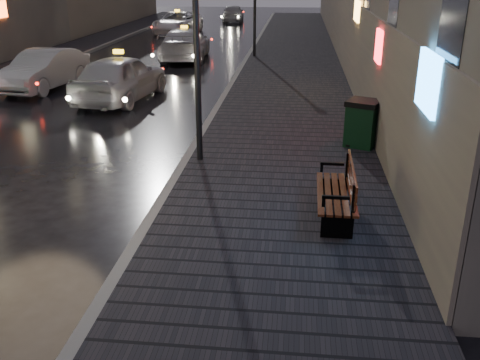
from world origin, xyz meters
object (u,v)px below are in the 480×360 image
(car_left_mid, at_px, (44,70))
(car_far, at_px, (233,13))
(taxi_near, at_px, (120,77))
(taxi_far, at_px, (178,23))
(lamp_near, at_px, (196,14))
(bench, at_px, (340,192))
(trash_bin, at_px, (363,123))
(taxi_mid, at_px, (185,44))

(car_left_mid, height_order, car_far, car_left_mid)
(taxi_near, relative_size, taxi_far, 0.89)
(lamp_near, distance_m, taxi_near, 7.91)
(lamp_near, bearing_deg, car_far, 95.52)
(bench, bearing_deg, car_left_mid, 135.55)
(trash_bin, bearing_deg, car_left_mid, 175.50)
(lamp_near, height_order, taxi_mid, lamp_near)
(trash_bin, xyz_separation_m, car_far, (-7.38, 34.00, -0.03))
(trash_bin, height_order, car_far, car_far)
(taxi_near, xyz_separation_m, taxi_far, (-2.40, 20.37, -0.07))
(trash_bin, bearing_deg, taxi_near, 173.17)
(car_left_mid, bearing_deg, trash_bin, -21.51)
(bench, relative_size, taxi_near, 0.41)
(taxi_near, relative_size, taxi_mid, 0.90)
(bench, height_order, taxi_near, taxi_near)
(taxi_near, height_order, car_left_mid, taxi_near)
(bench, bearing_deg, trash_bin, 80.02)
(taxi_near, height_order, car_far, taxi_near)
(taxi_far, relative_size, car_far, 1.27)
(car_left_mid, bearing_deg, lamp_near, -38.69)
(car_left_mid, relative_size, taxi_far, 0.84)
(taxi_near, relative_size, car_far, 1.13)
(bench, xyz_separation_m, trash_bin, (0.84, 4.36, 0.10))
(trash_bin, xyz_separation_m, taxi_near, (-7.90, 4.84, 0.07))
(trash_bin, relative_size, taxi_far, 0.22)
(bench, relative_size, car_left_mid, 0.44)
(taxi_near, xyz_separation_m, car_left_mid, (-3.55, 1.55, -0.08))
(trash_bin, xyz_separation_m, taxi_mid, (-7.45, 13.91, 0.03))
(taxi_near, distance_m, car_left_mid, 3.88)
(taxi_far, bearing_deg, car_left_mid, -87.80)
(taxi_near, bearing_deg, taxi_mid, -85.46)
(trash_bin, distance_m, taxi_far, 27.24)
(car_left_mid, height_order, taxi_far, taxi_far)
(car_left_mid, bearing_deg, taxi_near, -15.94)
(lamp_near, height_order, bench, lamp_near)
(lamp_near, relative_size, trash_bin, 4.44)
(trash_bin, height_order, taxi_near, taxi_near)
(taxi_mid, distance_m, taxi_far, 11.66)
(trash_bin, relative_size, car_far, 0.28)
(lamp_near, xyz_separation_m, trash_bin, (3.95, 1.47, -2.74))
(taxi_near, height_order, taxi_mid, taxi_near)
(bench, distance_m, taxi_near, 11.60)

